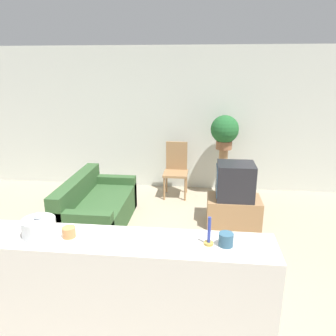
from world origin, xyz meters
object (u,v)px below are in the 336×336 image
television (235,181)px  decorative_bowl (39,227)px  potted_plant (225,131)px  wooden_chair (176,167)px  couch (96,209)px

television → decorative_bowl: (-1.73, -2.51, 0.44)m
potted_plant → wooden_chair: bearing=-176.8°
wooden_chair → decorative_bowl: size_ratio=3.94×
potted_plant → decorative_bowl: potted_plant is taller
television → decorative_bowl: bearing=-124.6°
television → potted_plant: (-0.11, 1.16, 0.54)m
potted_plant → couch: bearing=-143.4°
couch → wooden_chair: bearing=52.0°
television → wooden_chair: (-0.97, 1.11, -0.16)m
television → potted_plant: size_ratio=0.91×
television → decorative_bowl: size_ratio=2.19×
potted_plant → decorative_bowl: size_ratio=2.40×
couch → potted_plant: (1.95, 1.45, 0.96)m
television → potted_plant: bearing=95.5°
television → decorative_bowl: 3.08m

